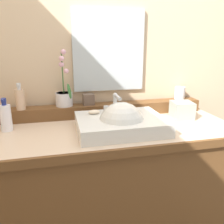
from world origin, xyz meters
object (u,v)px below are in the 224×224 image
at_px(soap_bar, 94,112).
at_px(lotion_bottle, 6,117).
at_px(tumbler_cup, 180,93).
at_px(tissue_box, 182,110).
at_px(sink_basin, 121,124).
at_px(potted_plant, 64,95).
at_px(soap_dispenser, 20,99).
at_px(trinket_box, 88,100).

distance_m(soap_bar, lotion_bottle, 0.49).
xyz_separation_m(tumbler_cup, tissue_box, (-0.08, -0.19, -0.07)).
height_order(sink_basin, potted_plant, potted_plant).
bearing_deg(tumbler_cup, soap_bar, -162.12).
relative_size(soap_dispenser, tumbler_cup, 1.83).
distance_m(soap_bar, potted_plant, 0.27).
bearing_deg(lotion_bottle, tumbler_cup, 8.75).
bearing_deg(soap_dispenser, lotion_bottle, -114.58).
bearing_deg(tissue_box, soap_dispenser, 171.19).
height_order(sink_basin, tumbler_cup, sink_basin).
distance_m(soap_dispenser, tumbler_cup, 1.08).
relative_size(potted_plant, trinket_box, 4.91).
bearing_deg(trinket_box, potted_plant, 170.39).
bearing_deg(soap_bar, potted_plant, 128.09).
relative_size(tumbler_cup, lotion_bottle, 0.48).
bearing_deg(tissue_box, trinket_box, 163.59).
bearing_deg(tumbler_cup, trinket_box, -178.16).
xyz_separation_m(sink_basin, tumbler_cup, (0.53, 0.32, 0.09)).
bearing_deg(potted_plant, soap_dispenser, -173.63).
height_order(potted_plant, trinket_box, potted_plant).
xyz_separation_m(potted_plant, lotion_bottle, (-0.33, -0.17, -0.07)).
bearing_deg(potted_plant, sink_basin, -47.05).
relative_size(soap_bar, trinket_box, 0.97).
xyz_separation_m(sink_basin, potted_plant, (-0.29, 0.31, 0.11)).
xyz_separation_m(soap_bar, soap_dispenser, (-0.42, 0.17, 0.06)).
relative_size(soap_bar, lotion_bottle, 0.38).
xyz_separation_m(soap_bar, lotion_bottle, (-0.49, 0.04, -0.01)).
height_order(soap_dispenser, lotion_bottle, soap_dispenser).
relative_size(soap_dispenser, trinket_box, 2.25).
xyz_separation_m(sink_basin, lotion_bottle, (-0.62, 0.15, 0.04)).
bearing_deg(trinket_box, soap_bar, -93.01).
relative_size(potted_plant, tissue_box, 2.73).
distance_m(soap_bar, trinket_box, 0.19).
distance_m(potted_plant, lotion_bottle, 0.37).
distance_m(trinket_box, tissue_box, 0.61).
distance_m(potted_plant, tissue_box, 0.77).
height_order(soap_bar, trinket_box, trinket_box).
xyz_separation_m(soap_dispenser, tumbler_cup, (1.08, 0.04, -0.02)).
relative_size(potted_plant, tumbler_cup, 4.00).
bearing_deg(lotion_bottle, sink_basin, -13.32).
height_order(soap_dispenser, tumbler_cup, soap_dispenser).
bearing_deg(lotion_bottle, trinket_box, 17.92).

